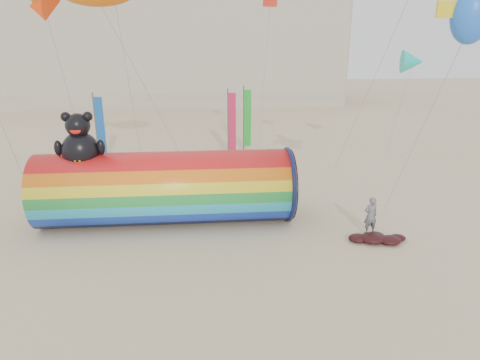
{
  "coord_description": "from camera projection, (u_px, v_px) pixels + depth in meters",
  "views": [
    {
      "loc": [
        -1.23,
        -17.31,
        8.62
      ],
      "look_at": [
        0.5,
        1.5,
        2.4
      ],
      "focal_mm": 32.0,
      "sensor_mm": 36.0,
      "label": 1
    }
  ],
  "objects": [
    {
      "name": "kite_handler",
      "position": [
        371.0,
        216.0,
        19.69
      ],
      "size": [
        0.71,
        0.51,
        1.81
      ],
      "primitive_type": "imported",
      "rotation": [
        0.0,
        0.0,
        3.26
      ],
      "color": "slate",
      "rests_on": "ground"
    },
    {
      "name": "ground",
      "position": [
        232.0,
        241.0,
        19.18
      ],
      "size": [
        160.0,
        160.0,
        0.0
      ],
      "primitive_type": "plane",
      "color": "#CCB58C",
      "rests_on": "ground"
    },
    {
      "name": "windsock_assembly",
      "position": [
        166.0,
        186.0,
        20.72
      ],
      "size": [
        12.18,
        3.71,
        5.62
      ],
      "color": "red",
      "rests_on": "ground"
    },
    {
      "name": "fabric_bundle",
      "position": [
        377.0,
        238.0,
        19.09
      ],
      "size": [
        2.62,
        1.35,
        0.41
      ],
      "color": "#400B0C",
      "rests_on": "ground"
    },
    {
      "name": "flying_kites",
      "position": [
        197.0,
        1.0,
        20.43
      ],
      "size": [
        24.06,
        14.87,
        5.97
      ],
      "color": "blue",
      "rests_on": "ground"
    },
    {
      "name": "hotel_building",
      "position": [
        119.0,
        26.0,
        58.37
      ],
      "size": [
        60.4,
        15.4,
        20.6
      ],
      "color": "#B7AD99",
      "rests_on": "ground"
    },
    {
      "name": "festival_banners",
      "position": [
        196.0,
        124.0,
        31.97
      ],
      "size": [
        11.34,
        3.55,
        5.2
      ],
      "color": "#59595E",
      "rests_on": "ground"
    }
  ]
}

